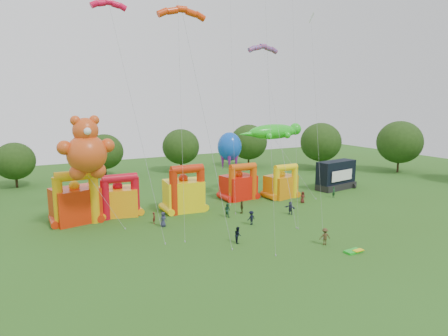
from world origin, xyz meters
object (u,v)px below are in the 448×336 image
bouncy_castle_0 (76,202)px  gecko_kite (288,157)px  stage_trailer (336,175)px  spectator_0 (163,219)px  spectator_4 (242,207)px  octopus_kite (230,167)px  bouncy_castle_2 (184,193)px  teddy_bear_kite (91,161)px

bouncy_castle_0 → gecko_kite: 34.86m
bouncy_castle_0 → stage_trailer: (44.84, -0.99, -0.22)m
bouncy_castle_0 → spectator_0: (9.64, -7.22, -1.76)m
spectator_4 → octopus_kite: bearing=-178.3°
octopus_kite → spectator_0: (-14.71, -9.17, -4.22)m
bouncy_castle_2 → teddy_bear_kite: (-13.34, -3.22, 6.12)m
teddy_bear_kite → gecko_kite: teddy_bear_kite is taller
bouncy_castle_2 → stage_trailer: size_ratio=0.83×
stage_trailer → gecko_kite: (-10.18, 1.05, 3.94)m
teddy_bear_kite → spectator_0: size_ratio=7.47×
bouncy_castle_2 → gecko_kite: 20.25m
stage_trailer → spectator_4: (-23.21, -5.70, -1.58)m
bouncy_castle_2 → gecko_kite: (19.82, 1.68, 3.77)m
bouncy_castle_0 → stage_trailer: bearing=-1.3°
octopus_kite → spectator_0: bearing=-148.0°
spectator_0 → spectator_4: (11.99, 0.54, -0.05)m
bouncy_castle_0 → octopus_kite: 24.54m
bouncy_castle_0 → bouncy_castle_2: bearing=-6.2°
bouncy_castle_0 → teddy_bear_kite: 7.90m
gecko_kite → bouncy_castle_2: bearing=-175.2°
stage_trailer → octopus_kite: octopus_kite is taller
bouncy_castle_2 → spectator_4: size_ratio=3.83×
spectator_0 → bouncy_castle_0: bearing=122.0°
stage_trailer → spectator_0: 35.78m
stage_trailer → spectator_4: size_ratio=4.60×
gecko_kite → spectator_4: size_ratio=6.92×
bouncy_castle_0 → teddy_bear_kite: (1.50, -4.83, 6.07)m
bouncy_castle_2 → octopus_kite: bearing=20.6°
teddy_bear_kite → spectator_0: bearing=-16.4°
bouncy_castle_0 → spectator_4: bouncy_castle_0 is taller
octopus_kite → gecko_kite: bearing=-10.4°
bouncy_castle_2 → spectator_0: bearing=-132.9°
bouncy_castle_2 → spectator_4: (6.79, -5.07, -1.75)m
bouncy_castle_2 → spectator_4: 8.66m
gecko_kite → spectator_0: gecko_kite is taller
spectator_0 → stage_trailer: bearing=-11.1°
stage_trailer → teddy_bear_kite: teddy_bear_kite is taller
bouncy_castle_0 → bouncy_castle_2: size_ratio=1.02×
bouncy_castle_0 → gecko_kite: gecko_kite is taller
stage_trailer → spectator_4: bearing=-166.2°
stage_trailer → spectator_0: (-35.20, -6.24, -1.54)m
spectator_0 → spectator_4: size_ratio=1.05×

